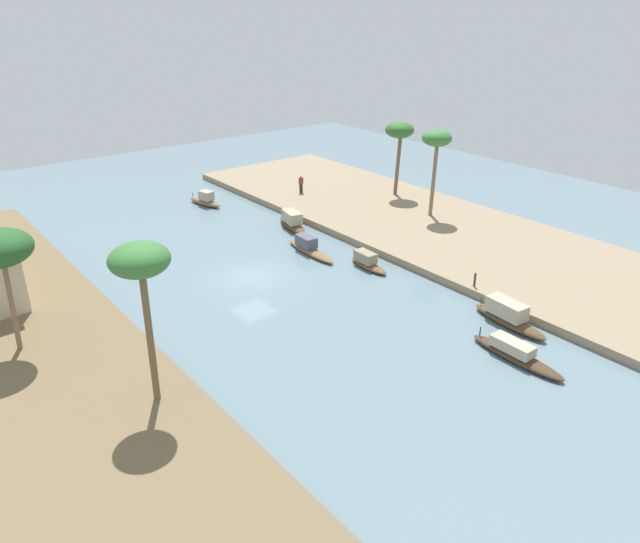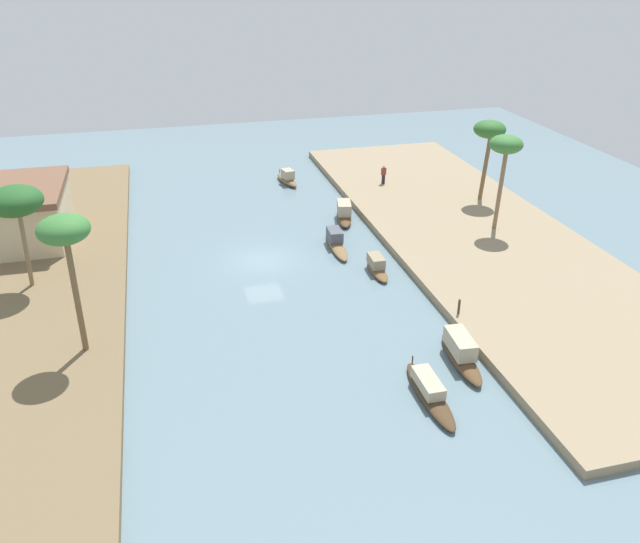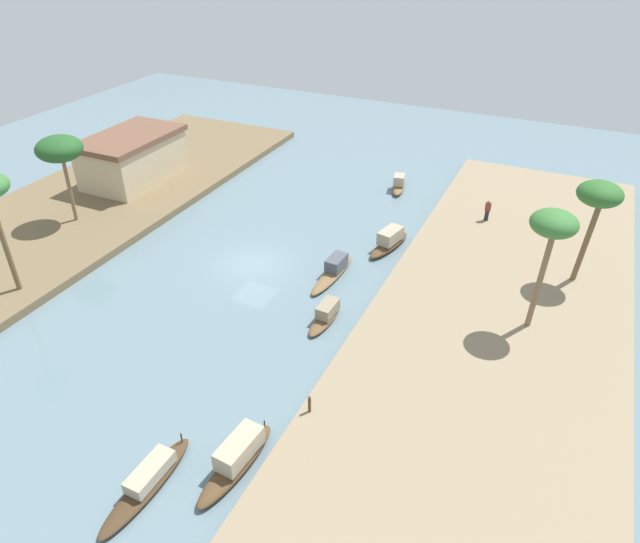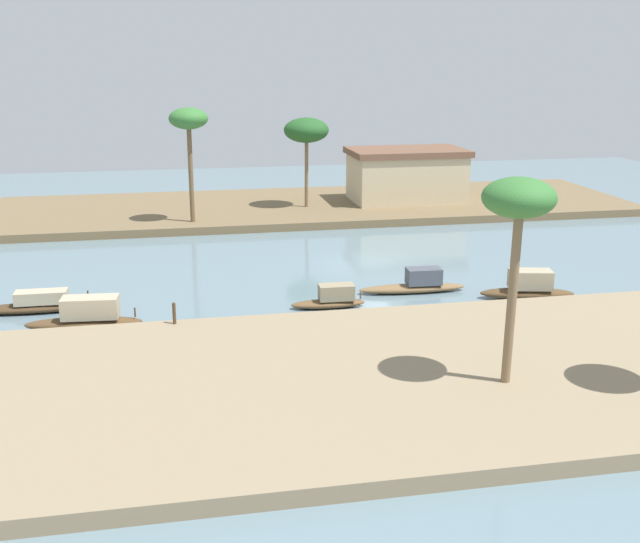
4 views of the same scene
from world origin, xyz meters
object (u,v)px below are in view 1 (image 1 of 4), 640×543
object	(u,v)px
palm_tree_left_far	(400,132)
mooring_post	(475,280)
sampan_downstream_large	(508,316)
sampan_open_hull	(515,353)
sampan_with_red_awning	(292,222)
sampan_near_left_bank	(309,248)
palm_tree_right_tall	(140,265)
sampan_upstream_small	(206,200)
sampan_with_tall_canopy	(367,262)
person_on_near_bank	(301,185)
palm_tree_left_near	(437,141)

from	to	relation	value
palm_tree_left_far	mooring_post	bearing A→B (deg)	148.99
sampan_downstream_large	sampan_open_hull	xyz separation A→B (m)	(-2.40, 2.73, -0.19)
sampan_open_hull	mooring_post	distance (m)	7.41
sampan_with_red_awning	palm_tree_left_far	world-z (taller)	palm_tree_left_far
sampan_near_left_bank	palm_tree_right_tall	xyz separation A→B (m)	(-10.03, 16.13, 6.54)
mooring_post	palm_tree_right_tall	world-z (taller)	palm_tree_right_tall
palm_tree_left_far	palm_tree_right_tall	bearing A→B (deg)	116.79
sampan_downstream_large	sampan_open_hull	size ratio (longest dim) A/B	0.92
sampan_with_red_awning	mooring_post	world-z (taller)	mooring_post
sampan_upstream_small	sampan_downstream_large	world-z (taller)	sampan_downstream_large
sampan_downstream_large	sampan_with_tall_canopy	distance (m)	10.67
sampan_upstream_small	person_on_near_bank	world-z (taller)	person_on_near_bank
sampan_upstream_small	sampan_with_tall_canopy	world-z (taller)	sampan_upstream_small
sampan_with_tall_canopy	palm_tree_left_far	xyz separation A→B (m)	(9.64, -12.43, 5.66)
mooring_post	palm_tree_left_near	world-z (taller)	palm_tree_left_near
sampan_upstream_small	sampan_with_red_awning	world-z (taller)	sampan_with_red_awning
sampan_open_hull	sampan_with_red_awning	bearing A→B (deg)	-5.40
sampan_upstream_small	palm_tree_left_far	world-z (taller)	palm_tree_left_far
sampan_with_tall_canopy	palm_tree_left_near	distance (m)	12.72
sampan_upstream_small	palm_tree_left_near	xyz separation A→B (m)	(-15.15, -12.47, 6.09)
palm_tree_left_near	sampan_open_hull	bearing A→B (deg)	143.53
sampan_open_hull	palm_tree_left_far	bearing A→B (deg)	-31.49
sampan_open_hull	mooring_post	world-z (taller)	mooring_post
person_on_near_bank	mooring_post	bearing A→B (deg)	69.30
sampan_near_left_bank	palm_tree_right_tall	distance (m)	20.08
person_on_near_bank	palm_tree_left_near	distance (m)	13.50
sampan_with_tall_canopy	person_on_near_bank	bearing A→B (deg)	-18.91
sampan_downstream_large	palm_tree_left_near	size ratio (longest dim) A/B	0.71
sampan_upstream_small	sampan_open_hull	xyz separation A→B (m)	(-31.93, -0.06, -0.10)
palm_tree_left_far	palm_tree_right_tall	distance (m)	33.69
sampan_open_hull	person_on_near_bank	size ratio (longest dim) A/B	3.31
sampan_upstream_small	sampan_near_left_bank	distance (m)	14.41
sampan_with_tall_canopy	sampan_open_hull	distance (m)	13.18
sampan_with_tall_canopy	mooring_post	distance (m)	7.46
person_on_near_bank	palm_tree_left_far	world-z (taller)	palm_tree_left_far
sampan_downstream_large	person_on_near_bank	size ratio (longest dim) A/B	3.06
person_on_near_bank	palm_tree_left_near	size ratio (longest dim) A/B	0.23
person_on_near_bank	mooring_post	world-z (taller)	person_on_near_bank
sampan_with_tall_canopy	sampan_upstream_small	bearing A→B (deg)	8.05
sampan_with_red_awning	sampan_with_tall_canopy	distance (m)	9.33
sampan_with_tall_canopy	sampan_open_hull	world-z (taller)	sampan_with_tall_canopy
sampan_upstream_small	sampan_with_tall_canopy	size ratio (longest dim) A/B	1.14
sampan_downstream_large	sampan_open_hull	world-z (taller)	sampan_downstream_large
sampan_upstream_small	palm_tree_left_near	distance (m)	20.54
sampan_downstream_large	sampan_with_tall_canopy	bearing A→B (deg)	9.17
sampan_with_red_awning	palm_tree_right_tall	size ratio (longest dim) A/B	0.62
sampan_near_left_bank	palm_tree_left_far	xyz separation A→B (m)	(5.15, -13.94, 5.67)
palm_tree_right_tall	sampan_with_red_awning	bearing A→B (deg)	-50.73
palm_tree_right_tall	sampan_open_hull	bearing A→B (deg)	-115.50
sampan_with_tall_canopy	palm_tree_right_tall	xyz separation A→B (m)	(-5.53, 17.63, 6.53)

